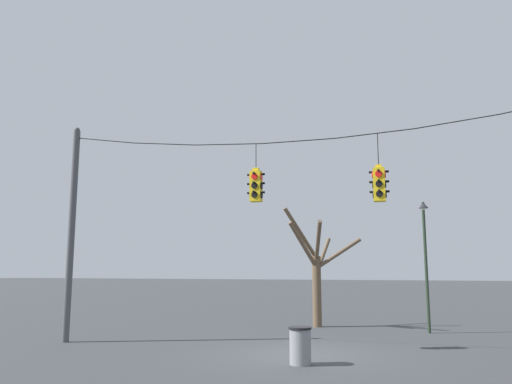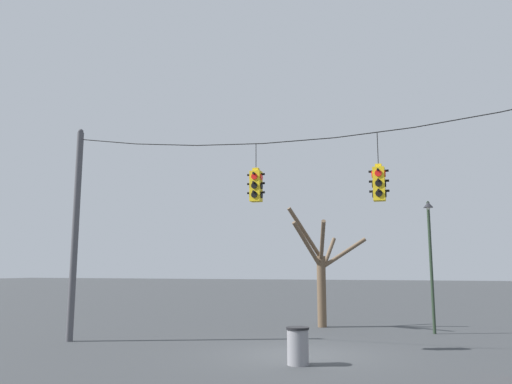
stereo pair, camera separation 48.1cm
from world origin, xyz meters
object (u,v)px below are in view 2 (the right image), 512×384
object	(u,v)px
traffic_light_near_left_pole	(256,186)
trash_bin	(298,346)
traffic_light_near_right_pole	(379,183)
utility_pole_left	(75,232)
street_lamp	(430,246)
bare_tree	(321,271)

from	to	relation	value
traffic_light_near_left_pole	trash_bin	distance (m)	5.22
traffic_light_near_left_pole	traffic_light_near_right_pole	size ratio (longest dim) A/B	0.91
utility_pole_left	traffic_light_near_right_pole	distance (m)	10.69
traffic_light_near_right_pole	utility_pole_left	bearing A→B (deg)	180.00
traffic_light_near_left_pole	traffic_light_near_right_pole	world-z (taller)	traffic_light_near_right_pole
utility_pole_left	traffic_light_near_left_pole	world-z (taller)	utility_pole_left
trash_bin	traffic_light_near_left_pole	bearing A→B (deg)	134.77
street_lamp	trash_bin	xyz separation A→B (m)	(-3.57, -7.63, -2.89)
traffic_light_near_left_pole	street_lamp	xyz separation A→B (m)	(5.28, 5.90, -1.73)
utility_pole_left	bare_tree	distance (m)	10.25
bare_tree	traffic_light_near_right_pole	bearing A→B (deg)	-65.71
traffic_light_near_right_pole	traffic_light_near_left_pole	bearing A→B (deg)	-180.00
utility_pole_left	trash_bin	distance (m)	9.29
traffic_light_near_left_pole	bare_tree	xyz separation A→B (m)	(0.77, 6.78, -2.71)
traffic_light_near_right_pole	street_lamp	distance (m)	6.29
utility_pole_left	bare_tree	world-z (taller)	utility_pole_left
trash_bin	bare_tree	bearing A→B (deg)	96.38
utility_pole_left	traffic_light_near_right_pole	bearing A→B (deg)	-0.00
street_lamp	trash_bin	distance (m)	8.90
utility_pole_left	street_lamp	bearing A→B (deg)	26.03
utility_pole_left	trash_bin	xyz separation A→B (m)	(8.52, -1.73, -3.29)
utility_pole_left	trash_bin	bearing A→B (deg)	-11.49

